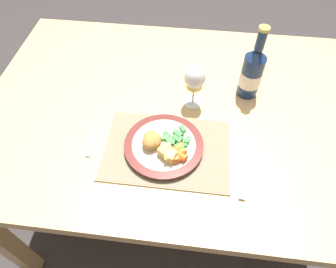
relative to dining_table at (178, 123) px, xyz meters
The scene contains 12 objects.
ground_plane 0.65m from the dining_table, ahead, with size 6.00×6.00×0.00m, color #383333.
dining_table is the anchor object (origin of this frame).
placemat 0.20m from the dining_table, 95.34° to the right, with size 0.38×0.26×0.01m.
dinner_plate 0.21m from the dining_table, 98.36° to the right, with size 0.23×0.23×0.02m.
breaded_croquettes 0.24m from the dining_table, 108.31° to the right, with size 0.08×0.08×0.04m.
green_beans_pile 0.20m from the dining_table, 86.43° to the right, with size 0.09×0.09×0.02m.
glazed_carrots 0.25m from the dining_table, 86.24° to the right, with size 0.07×0.07×0.02m.
fork 0.32m from the dining_table, 143.69° to the right, with size 0.02×0.13×0.01m.
table_knife 0.32m from the dining_table, 47.90° to the right, with size 0.04×0.22×0.01m.
wine_glass 0.20m from the dining_table, 24.64° to the left, with size 0.07×0.07×0.15m.
bottle 0.31m from the dining_table, 22.11° to the left, with size 0.07×0.07×0.26m.
roast_potatoes 0.26m from the dining_table, 92.53° to the right, with size 0.06×0.06×0.03m.
Camera 1 is at (0.05, -0.69, 1.48)m, focal length 32.00 mm.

